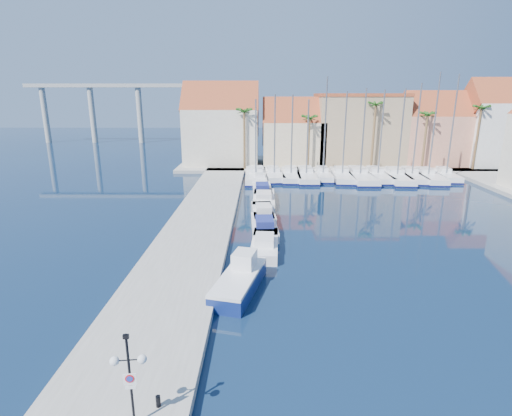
% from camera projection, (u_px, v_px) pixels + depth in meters
% --- Properties ---
extents(ground, '(260.00, 260.00, 0.00)m').
position_uv_depth(ground, '(319.00, 306.00, 23.01)').
color(ground, '#081931').
rests_on(ground, ground).
extents(quay_west, '(6.00, 77.00, 0.50)m').
position_uv_depth(quay_west, '(199.00, 227.00, 36.04)').
color(quay_west, gray).
rests_on(quay_west, ground).
extents(shore_north, '(54.00, 16.00, 0.50)m').
position_uv_depth(shore_north, '(338.00, 164.00, 69.00)').
color(shore_north, gray).
rests_on(shore_north, ground).
extents(lamp_post, '(1.23, 0.44, 3.64)m').
position_uv_depth(lamp_post, '(129.00, 367.00, 13.48)').
color(lamp_post, black).
rests_on(lamp_post, quay_west).
extents(bollard, '(0.18, 0.18, 0.45)m').
position_uv_depth(bollard, '(158.00, 401.00, 14.87)').
color(bollard, black).
rests_on(bollard, quay_west).
extents(fishing_boat, '(3.42, 6.39, 2.13)m').
position_uv_depth(fishing_boat, '(240.00, 279.00, 24.76)').
color(fishing_boat, navy).
rests_on(fishing_boat, ground).
extents(motorboat_west_0, '(2.32, 6.39, 1.40)m').
position_uv_depth(motorboat_west_0, '(265.00, 244.00, 31.10)').
color(motorboat_west_0, white).
rests_on(motorboat_west_0, ground).
extents(motorboat_west_1, '(2.48, 6.86, 1.40)m').
position_uv_depth(motorboat_west_1, '(264.00, 226.00, 35.51)').
color(motorboat_west_1, white).
rests_on(motorboat_west_1, ground).
extents(motorboat_west_2, '(2.50, 6.54, 1.40)m').
position_uv_depth(motorboat_west_2, '(263.00, 212.00, 39.58)').
color(motorboat_west_2, white).
rests_on(motorboat_west_2, ground).
extents(motorboat_west_3, '(2.49, 7.46, 1.40)m').
position_uv_depth(motorboat_west_3, '(264.00, 199.00, 44.84)').
color(motorboat_west_3, white).
rests_on(motorboat_west_3, ground).
extents(motorboat_west_4, '(2.47, 7.07, 1.40)m').
position_uv_depth(motorboat_west_4, '(262.00, 190.00, 49.12)').
color(motorboat_west_4, white).
rests_on(motorboat_west_4, ground).
extents(motorboat_west_5, '(2.25, 5.87, 1.40)m').
position_uv_depth(motorboat_west_5, '(260.00, 179.00, 55.26)').
color(motorboat_west_5, white).
rests_on(motorboat_west_5, ground).
extents(sailboat_0, '(3.13, 11.19, 11.21)m').
position_uv_depth(sailboat_0, '(256.00, 175.00, 57.52)').
color(sailboat_0, white).
rests_on(sailboat_0, ground).
extents(sailboat_1, '(3.13, 9.30, 11.86)m').
position_uv_depth(sailboat_1, '(274.00, 175.00, 58.03)').
color(sailboat_1, white).
rests_on(sailboat_1, ground).
extents(sailboat_2, '(2.83, 9.64, 11.80)m').
position_uv_depth(sailboat_2, '(291.00, 175.00, 57.86)').
color(sailboat_2, white).
rests_on(sailboat_2, ground).
extents(sailboat_3, '(2.86, 10.49, 11.17)m').
position_uv_depth(sailboat_3, '(306.00, 175.00, 57.77)').
color(sailboat_3, white).
rests_on(sailboat_3, ground).
extents(sailboat_4, '(2.50, 8.48, 14.16)m').
position_uv_depth(sailboat_4, '(323.00, 174.00, 57.97)').
color(sailboat_4, white).
rests_on(sailboat_4, ground).
extents(sailboat_5, '(3.26, 10.12, 12.24)m').
position_uv_depth(sailboat_5, '(342.00, 175.00, 57.55)').
color(sailboat_5, white).
rests_on(sailboat_5, ground).
extents(sailboat_6, '(3.09, 11.71, 12.65)m').
position_uv_depth(sailboat_6, '(359.00, 176.00, 57.38)').
color(sailboat_6, white).
rests_on(sailboat_6, ground).
extents(sailboat_7, '(2.91, 9.94, 12.46)m').
position_uv_depth(sailboat_7, '(377.00, 175.00, 57.62)').
color(sailboat_7, white).
rests_on(sailboat_7, ground).
extents(sailboat_8, '(3.61, 11.06, 12.58)m').
position_uv_depth(sailboat_8, '(396.00, 176.00, 56.91)').
color(sailboat_8, white).
rests_on(sailboat_8, ground).
extents(sailboat_9, '(3.32, 9.90, 13.30)m').
position_uv_depth(sailboat_9, '(411.00, 175.00, 57.34)').
color(sailboat_9, white).
rests_on(sailboat_9, ground).
extents(sailboat_10, '(3.05, 10.14, 14.72)m').
position_uv_depth(sailboat_10, '(427.00, 176.00, 56.94)').
color(sailboat_10, white).
rests_on(sailboat_10, ground).
extents(sailboat_11, '(2.71, 8.26, 14.46)m').
position_uv_depth(sailboat_11, '(445.00, 175.00, 57.57)').
color(sailboat_11, white).
rests_on(sailboat_11, ground).
extents(building_0, '(12.30, 9.00, 13.50)m').
position_uv_depth(building_0, '(222.00, 127.00, 66.57)').
color(building_0, beige).
rests_on(building_0, shore_north).
extents(building_1, '(10.30, 8.00, 11.00)m').
position_uv_depth(building_1, '(293.00, 135.00, 66.76)').
color(building_1, '#C9B58E').
rests_on(building_1, shore_north).
extents(building_2, '(14.20, 10.20, 11.50)m').
position_uv_depth(building_2, '(358.00, 129.00, 67.32)').
color(building_2, tan).
rests_on(building_2, shore_north).
extents(building_3, '(10.30, 8.00, 12.00)m').
position_uv_depth(building_3, '(432.00, 132.00, 66.32)').
color(building_3, tan).
rests_on(building_3, shore_north).
extents(building_4, '(8.30, 8.00, 14.00)m').
position_uv_depth(building_4, '(490.00, 125.00, 64.95)').
color(building_4, silver).
rests_on(building_4, shore_north).
extents(palm_0, '(2.60, 2.60, 10.15)m').
position_uv_depth(palm_0, '(244.00, 113.00, 61.01)').
color(palm_0, brown).
rests_on(palm_0, shore_north).
extents(palm_1, '(2.60, 2.60, 9.15)m').
position_uv_depth(palm_1, '(309.00, 119.00, 61.15)').
color(palm_1, brown).
rests_on(palm_1, shore_north).
extents(palm_2, '(2.60, 2.60, 11.15)m').
position_uv_depth(palm_2, '(376.00, 107.00, 60.51)').
color(palm_2, brown).
rests_on(palm_2, shore_north).
extents(palm_3, '(2.60, 2.60, 9.65)m').
position_uv_depth(palm_3, '(428.00, 116.00, 60.80)').
color(palm_3, brown).
rests_on(palm_3, shore_north).
extents(palm_4, '(2.60, 2.60, 10.65)m').
position_uv_depth(palm_4, '(481.00, 110.00, 60.45)').
color(palm_4, brown).
rests_on(palm_4, shore_north).
extents(viaduct, '(48.00, 2.20, 14.45)m').
position_uv_depth(viaduct, '(119.00, 101.00, 99.58)').
color(viaduct, '#9E9E99').
rests_on(viaduct, ground).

